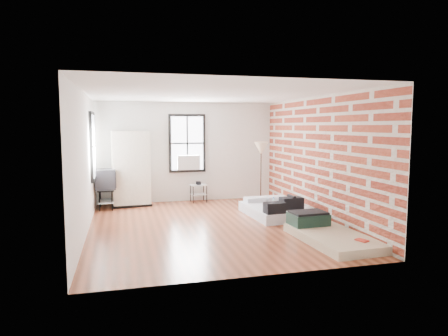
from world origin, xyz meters
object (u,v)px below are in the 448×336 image
object	(u,v)px
floor_lamp	(261,151)
mattress_main	(276,209)
tv_stand	(106,181)
wardrobe	(131,169)
mattress_bare	(327,233)
side_table	(199,188)

from	to	relation	value
floor_lamp	mattress_main	bearing A→B (deg)	-92.12
floor_lamp	tv_stand	bearing A→B (deg)	171.39
wardrobe	mattress_bare	bearing A→B (deg)	-54.86
wardrobe	tv_stand	distance (m)	0.74
wardrobe	tv_stand	size ratio (longest dim) A/B	1.95
floor_lamp	tv_stand	size ratio (longest dim) A/B	1.66
tv_stand	mattress_bare	bearing A→B (deg)	-44.65
mattress_bare	mattress_main	bearing A→B (deg)	91.77
floor_lamp	tv_stand	xyz separation A→B (m)	(-4.01, 0.61, -0.73)
side_table	tv_stand	world-z (taller)	tv_stand
side_table	floor_lamp	world-z (taller)	floor_lamp
mattress_bare	tv_stand	world-z (taller)	tv_stand
mattress_bare	floor_lamp	bearing A→B (deg)	89.25
mattress_bare	wardrobe	bearing A→B (deg)	126.73
wardrobe	tv_stand	xyz separation A→B (m)	(-0.65, -0.25, -0.26)
wardrobe	floor_lamp	distance (m)	3.50
mattress_bare	side_table	xyz separation A→B (m)	(-1.65, 4.28, 0.26)
floor_lamp	wardrobe	bearing A→B (deg)	165.70
mattress_main	wardrobe	world-z (taller)	wardrobe
mattress_main	wardrobe	bearing A→B (deg)	144.27
mattress_main	mattress_bare	distance (m)	2.11
mattress_main	side_table	bearing A→B (deg)	120.86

